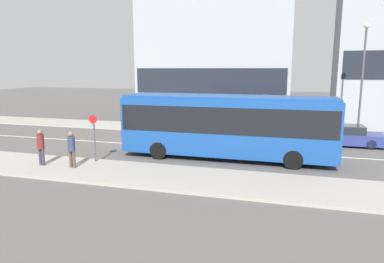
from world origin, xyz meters
The scene contains 11 objects.
ground_plane centered at (0.00, 0.00, 0.00)m, with size 120.00×120.00×0.00m, color #595654.
sidewalk_near centered at (0.00, -6.25, 0.07)m, with size 44.00×3.50×0.13m.
sidewalk_far centered at (0.00, 6.25, 0.07)m, with size 44.00×3.50×0.13m.
lane_centerline centered at (0.00, 0.00, 0.00)m, with size 41.80×0.16×0.01m.
apartment_block_left_tower centered at (1.72, 12.12, 7.06)m, with size 14.13×5.32×14.12m.
city_bus centered at (5.49, -1.99, 1.99)m, with size 11.52×2.65×3.47m.
parked_car_0 centered at (12.25, 3.32, 0.63)m, with size 4.67×1.74×1.34m.
pedestrian_near_stop centered at (-3.09, -6.36, 1.16)m, with size 0.35×0.34×1.81m.
pedestrian_down_pavement centered at (-1.34, -6.32, 1.16)m, with size 0.35×0.34×1.80m.
bus_stop_sign centered at (-0.92, -4.96, 1.60)m, with size 0.44×0.12×2.50m.
street_lamp centered at (13.44, 5.49, 4.81)m, with size 0.36×0.36×7.78m.
Camera 1 is at (8.72, -20.29, 4.87)m, focal length 32.00 mm.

